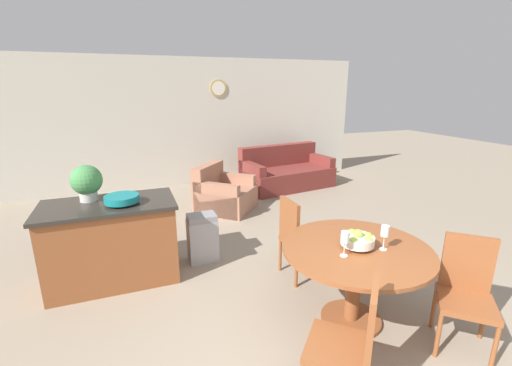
{
  "coord_description": "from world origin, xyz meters",
  "views": [
    {
      "loc": [
        -1.24,
        -1.27,
        2.12
      ],
      "look_at": [
        0.22,
        2.55,
        0.96
      ],
      "focal_mm": 24.0,
      "sensor_mm": 36.0,
      "label": 1
    }
  ],
  "objects_px": {
    "armchair": "(224,195)",
    "dining_table": "(355,265)",
    "dining_chair_far_side": "(298,236)",
    "potted_plant": "(87,182)",
    "couch": "(286,173)",
    "dining_chair_near_left": "(351,340)",
    "teal_bowl": "(122,199)",
    "trash_bin": "(203,238)",
    "fruit_bowl": "(357,239)",
    "wine_glass_right": "(385,232)",
    "kitchen_island": "(112,242)",
    "wine_glass_left": "(345,238)",
    "dining_chair_near_right": "(466,289)"
  },
  "relations": [
    {
      "from": "armchair",
      "to": "dining_table",
      "type": "bearing_deg",
      "value": -132.8
    },
    {
      "from": "armchair",
      "to": "dining_chair_far_side",
      "type": "bearing_deg",
      "value": -133.63
    },
    {
      "from": "potted_plant",
      "to": "couch",
      "type": "distance_m",
      "value": 4.48
    },
    {
      "from": "dining_chair_near_left",
      "to": "teal_bowl",
      "type": "height_order",
      "value": "teal_bowl"
    },
    {
      "from": "trash_bin",
      "to": "couch",
      "type": "bearing_deg",
      "value": 47.21
    },
    {
      "from": "teal_bowl",
      "to": "dining_table",
      "type": "bearing_deg",
      "value": -37.75
    },
    {
      "from": "fruit_bowl",
      "to": "couch",
      "type": "distance_m",
      "value": 4.49
    },
    {
      "from": "dining_table",
      "to": "wine_glass_right",
      "type": "relative_size",
      "value": 5.95
    },
    {
      "from": "wine_glass_right",
      "to": "dining_chair_far_side",
      "type": "bearing_deg",
      "value": 106.76
    },
    {
      "from": "dining_chair_far_side",
      "to": "fruit_bowl",
      "type": "xyz_separation_m",
      "value": [
        0.11,
        -0.88,
        0.32
      ]
    },
    {
      "from": "kitchen_island",
      "to": "dining_chair_far_side",
      "type": "bearing_deg",
      "value": -19.16
    },
    {
      "from": "armchair",
      "to": "teal_bowl",
      "type": "bearing_deg",
      "value": -178.79
    },
    {
      "from": "couch",
      "to": "wine_glass_left",
      "type": "bearing_deg",
      "value": -118.07
    },
    {
      "from": "dining_chair_near_left",
      "to": "armchair",
      "type": "bearing_deg",
      "value": 39.16
    },
    {
      "from": "dining_chair_near_left",
      "to": "dining_chair_near_right",
      "type": "distance_m",
      "value": 1.26
    },
    {
      "from": "dining_table",
      "to": "wine_glass_right",
      "type": "xyz_separation_m",
      "value": [
        0.19,
        -0.11,
        0.33
      ]
    },
    {
      "from": "dining_chair_near_right",
      "to": "couch",
      "type": "bearing_deg",
      "value": -55.13
    },
    {
      "from": "kitchen_island",
      "to": "dining_table",
      "type": "bearing_deg",
      "value": -37.19
    },
    {
      "from": "fruit_bowl",
      "to": "wine_glass_left",
      "type": "relative_size",
      "value": 1.32
    },
    {
      "from": "kitchen_island",
      "to": "potted_plant",
      "type": "distance_m",
      "value": 0.72
    },
    {
      "from": "trash_bin",
      "to": "dining_chair_near_left",
      "type": "bearing_deg",
      "value": -78.32
    },
    {
      "from": "dining_table",
      "to": "trash_bin",
      "type": "height_order",
      "value": "dining_table"
    },
    {
      "from": "dining_chair_near_right",
      "to": "trash_bin",
      "type": "relative_size",
      "value": 1.54
    },
    {
      "from": "dining_chair_far_side",
      "to": "fruit_bowl",
      "type": "distance_m",
      "value": 0.95
    },
    {
      "from": "armchair",
      "to": "wine_glass_right",
      "type": "bearing_deg",
      "value": -129.86
    },
    {
      "from": "teal_bowl",
      "to": "armchair",
      "type": "distance_m",
      "value": 2.56
    },
    {
      "from": "dining_chair_near_right",
      "to": "trash_bin",
      "type": "xyz_separation_m",
      "value": [
        -1.73,
        2.19,
        -0.21
      ]
    },
    {
      "from": "kitchen_island",
      "to": "potted_plant",
      "type": "bearing_deg",
      "value": 138.6
    },
    {
      "from": "dining_chair_far_side",
      "to": "teal_bowl",
      "type": "relative_size",
      "value": 2.65
    },
    {
      "from": "fruit_bowl",
      "to": "wine_glass_left",
      "type": "xyz_separation_m",
      "value": [
        -0.2,
        -0.09,
        0.09
      ]
    },
    {
      "from": "potted_plant",
      "to": "dining_chair_near_right",
      "type": "bearing_deg",
      "value": -37.62
    },
    {
      "from": "dining_chair_far_side",
      "to": "fruit_bowl",
      "type": "height_order",
      "value": "dining_chair_far_side"
    },
    {
      "from": "dining_table",
      "to": "kitchen_island",
      "type": "distance_m",
      "value": 2.58
    },
    {
      "from": "dining_chair_near_left",
      "to": "trash_bin",
      "type": "distance_m",
      "value": 2.41
    },
    {
      "from": "dining_table",
      "to": "wine_glass_right",
      "type": "distance_m",
      "value": 0.4
    },
    {
      "from": "wine_glass_right",
      "to": "teal_bowl",
      "type": "bearing_deg",
      "value": 142.82
    },
    {
      "from": "dining_chair_near_right",
      "to": "teal_bowl",
      "type": "height_order",
      "value": "teal_bowl"
    },
    {
      "from": "wine_glass_left",
      "to": "trash_bin",
      "type": "xyz_separation_m",
      "value": [
        -0.83,
        1.74,
        -0.62
      ]
    },
    {
      "from": "armchair",
      "to": "kitchen_island",
      "type": "bearing_deg",
      "value": 177.4
    },
    {
      "from": "dining_table",
      "to": "armchair",
      "type": "xyz_separation_m",
      "value": [
        -0.29,
        3.33,
        -0.31
      ]
    },
    {
      "from": "potted_plant",
      "to": "teal_bowl",
      "type": "bearing_deg",
      "value": -36.49
    },
    {
      "from": "wine_glass_left",
      "to": "kitchen_island",
      "type": "distance_m",
      "value": 2.52
    },
    {
      "from": "dining_table",
      "to": "fruit_bowl",
      "type": "distance_m",
      "value": 0.25
    },
    {
      "from": "potted_plant",
      "to": "couch",
      "type": "relative_size",
      "value": 0.2
    },
    {
      "from": "couch",
      "to": "kitchen_island",
      "type": "bearing_deg",
      "value": -150.02
    },
    {
      "from": "teal_bowl",
      "to": "trash_bin",
      "type": "xyz_separation_m",
      "value": [
        0.87,
        0.17,
        -0.67
      ]
    },
    {
      "from": "dining_table",
      "to": "dining_chair_near_right",
      "type": "distance_m",
      "value": 0.89
    },
    {
      "from": "armchair",
      "to": "dining_chair_near_right",
      "type": "bearing_deg",
      "value": -123.4
    },
    {
      "from": "dining_table",
      "to": "wine_glass_left",
      "type": "bearing_deg",
      "value": -155.43
    },
    {
      "from": "wine_glass_right",
      "to": "teal_bowl",
      "type": "relative_size",
      "value": 0.62
    }
  ]
}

